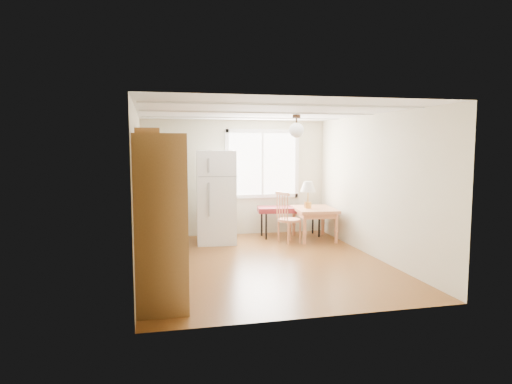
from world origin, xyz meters
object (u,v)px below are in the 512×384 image
object	(u,v)px
refrigerator	(216,197)
bench	(290,210)
chair	(286,214)
dining_table	(314,213)

from	to	relation	value
refrigerator	bench	xyz separation A→B (m)	(1.64, 0.24, -0.35)
bench	refrigerator	bearing A→B (deg)	-163.51
refrigerator	bench	world-z (taller)	refrigerator
refrigerator	bench	bearing A→B (deg)	13.09
bench	chair	distance (m)	0.70
bench	dining_table	bearing A→B (deg)	-36.07
dining_table	chair	bearing A→B (deg)	-156.39
refrigerator	chair	bearing A→B (deg)	-11.68
chair	refrigerator	bearing A→B (deg)	141.02
bench	chair	xyz separation A→B (m)	(-0.30, -0.63, 0.02)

